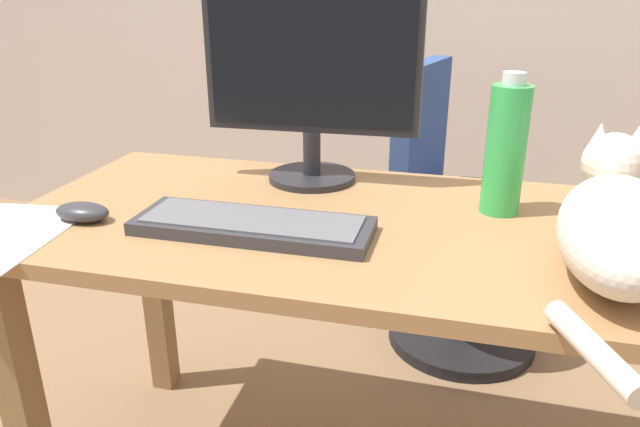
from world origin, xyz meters
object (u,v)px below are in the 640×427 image
at_px(office_chair, 455,231).
at_px(spray_bottle, 506,149).
at_px(monitor, 311,82).
at_px(keyboard, 253,225).
at_px(computer_mouse, 82,212).
at_px(cat, 618,223).

xyz_separation_m(office_chair, spray_bottle, (0.09, -0.62, 0.44)).
height_order(monitor, spray_bottle, monitor).
height_order(office_chair, spray_bottle, spray_bottle).
relative_size(keyboard, computer_mouse, 4.00).
distance_m(monitor, cat, 0.68).
relative_size(cat, spray_bottle, 2.21).
xyz_separation_m(computer_mouse, spray_bottle, (0.78, 0.25, 0.11)).
bearing_deg(keyboard, monitor, 85.54).
relative_size(keyboard, cat, 0.72).
bearing_deg(keyboard, spray_bottle, 26.66).
xyz_separation_m(monitor, spray_bottle, (0.42, -0.10, -0.10)).
xyz_separation_m(office_chair, keyboard, (-0.36, -0.85, 0.33)).
relative_size(monitor, cat, 0.79).
bearing_deg(office_chair, cat, -73.33).
relative_size(office_chair, keyboard, 2.07).
bearing_deg(office_chair, keyboard, -112.79).
distance_m(office_chair, monitor, 0.82).
height_order(office_chair, keyboard, office_chair).
bearing_deg(cat, keyboard, -179.93).
xyz_separation_m(monitor, keyboard, (-0.03, -0.32, -0.21)).
distance_m(monitor, keyboard, 0.39).
bearing_deg(keyboard, computer_mouse, -174.98).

